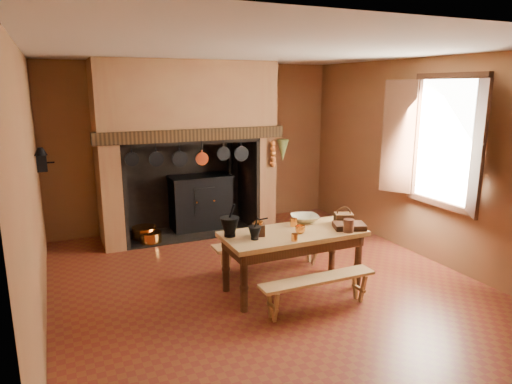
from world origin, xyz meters
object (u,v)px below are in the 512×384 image
work_table (293,241)px  coffee_grinder (259,229)px  mixing_bowl (305,218)px  wicker_basket (344,218)px  iron_range (201,201)px  bench_front (318,286)px

work_table → coffee_grinder: (-0.43, 0.04, 0.19)m
mixing_bowl → wicker_basket: wicker_basket is taller
iron_range → mixing_bowl: iron_range is taller
work_table → wicker_basket: bearing=3.6°
bench_front → coffee_grinder: bearing=124.9°
coffee_grinder → iron_range: bearing=105.0°
work_table → coffee_grinder: coffee_grinder is taller
work_table → mixing_bowl: (0.33, 0.30, 0.16)m
bench_front → mixing_bowl: (0.33, 0.87, 0.49)m
mixing_bowl → bench_front: bearing=-110.5°
work_table → bench_front: (0.00, -0.58, -0.33)m
iron_range → coffee_grinder: iron_range is taller
iron_range → work_table: 2.79m
work_table → bench_front: bearing=-90.0°
iron_range → bench_front: (0.28, -3.35, -0.20)m
iron_range → bench_front: size_ratio=1.18×
iron_range → work_table: (0.28, -2.77, 0.13)m
mixing_bowl → wicker_basket: (0.42, -0.25, 0.03)m
mixing_bowl → wicker_basket: size_ratio=1.30×
work_table → mixing_bowl: size_ratio=4.78×
iron_range → coffee_grinder: bearing=-93.3°
work_table → iron_range: bearing=95.7°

